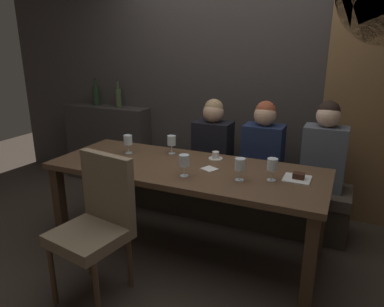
{
  "coord_description": "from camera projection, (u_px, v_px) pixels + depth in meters",
  "views": [
    {
      "loc": [
        1.15,
        -2.41,
        1.68
      ],
      "look_at": [
        0.04,
        0.04,
        0.84
      ],
      "focal_mm": 33.17,
      "sensor_mm": 36.0,
      "label": 1
    }
  ],
  "objects": [
    {
      "name": "wine_bottle_dark_red",
      "position": [
        96.0,
        95.0,
        4.32
      ],
      "size": [
        0.08,
        0.08,
        0.33
      ],
      "color": "black",
      "rests_on": "back_counter"
    },
    {
      "name": "folded_napkin",
      "position": [
        209.0,
        169.0,
        2.75
      ],
      "size": [
        0.14,
        0.14,
        0.01
      ],
      "primitive_type": "cube",
      "rotation": [
        0.0,
        0.0,
        -0.44
      ],
      "color": "silver",
      "rests_on": "dining_table"
    },
    {
      "name": "dessert_plate",
      "position": [
        298.0,
        178.0,
        2.55
      ],
      "size": [
        0.19,
        0.19,
        0.05
      ],
      "color": "white",
      "rests_on": "dining_table"
    },
    {
      "name": "wine_glass_end_right",
      "position": [
        128.0,
        140.0,
        3.13
      ],
      "size": [
        0.08,
        0.08,
        0.16
      ],
      "color": "silver",
      "rests_on": "dining_table"
    },
    {
      "name": "chair_near_side",
      "position": [
        97.0,
        218.0,
        2.37
      ],
      "size": [
        0.51,
        0.51,
        0.98
      ],
      "color": "brown",
      "rests_on": "ground"
    },
    {
      "name": "back_counter",
      "position": [
        109.0,
        144.0,
        4.42
      ],
      "size": [
        1.1,
        0.28,
        0.95
      ],
      "primitive_type": "cube",
      "color": "#2F2B29",
      "rests_on": "ground"
    },
    {
      "name": "banquette_bench",
      "position": [
        215.0,
        193.0,
        3.59
      ],
      "size": [
        2.5,
        0.44,
        0.45
      ],
      "color": "#312A23",
      "rests_on": "ground"
    },
    {
      "name": "dining_table",
      "position": [
        185.0,
        177.0,
        2.85
      ],
      "size": [
        2.2,
        0.84,
        0.74
      ],
      "color": "#493422",
      "rests_on": "ground"
    },
    {
      "name": "wine_glass_end_left",
      "position": [
        184.0,
        161.0,
        2.58
      ],
      "size": [
        0.08,
        0.08,
        0.16
      ],
      "color": "silver",
      "rests_on": "dining_table"
    },
    {
      "name": "ground",
      "position": [
        186.0,
        247.0,
        3.05
      ],
      "size": [
        9.0,
        9.0,
        0.0
      ],
      "primitive_type": "plane",
      "color": "#382D26"
    },
    {
      "name": "wine_glass_center_front",
      "position": [
        272.0,
        165.0,
        2.5
      ],
      "size": [
        0.08,
        0.08,
        0.16
      ],
      "color": "silver",
      "rests_on": "dining_table"
    },
    {
      "name": "wine_bottle_pale_label",
      "position": [
        118.0,
        97.0,
        4.19
      ],
      "size": [
        0.08,
        0.08,
        0.33
      ],
      "color": "#384728",
      "rests_on": "back_counter"
    },
    {
      "name": "diner_redhead",
      "position": [
        213.0,
        139.0,
        3.44
      ],
      "size": [
        0.36,
        0.24,
        0.73
      ],
      "color": "black",
      "rests_on": "banquette_bench"
    },
    {
      "name": "wine_glass_far_left",
      "position": [
        172.0,
        141.0,
        3.12
      ],
      "size": [
        0.08,
        0.08,
        0.16
      ],
      "color": "silver",
      "rests_on": "dining_table"
    },
    {
      "name": "wine_glass_near_right",
      "position": [
        240.0,
        165.0,
        2.51
      ],
      "size": [
        0.08,
        0.08,
        0.16
      ],
      "color": "silver",
      "rests_on": "dining_table"
    },
    {
      "name": "arched_door",
      "position": [
        380.0,
        81.0,
        3.11
      ],
      "size": [
        0.9,
        0.05,
        2.55
      ],
      "color": "brown",
      "rests_on": "ground"
    },
    {
      "name": "diner_far_end",
      "position": [
        325.0,
        148.0,
        3.04
      ],
      "size": [
        0.36,
        0.24,
        0.77
      ],
      "color": "#4C515B",
      "rests_on": "banquette_bench"
    },
    {
      "name": "espresso_cup",
      "position": [
        216.0,
        156.0,
        3.0
      ],
      "size": [
        0.12,
        0.12,
        0.06
      ],
      "color": "white",
      "rests_on": "dining_table"
    },
    {
      "name": "back_wall_tiled",
      "position": [
        236.0,
        61.0,
        3.66
      ],
      "size": [
        6.0,
        0.12,
        3.0
      ],
      "primitive_type": "cube",
      "color": "#383330",
      "rests_on": "ground"
    },
    {
      "name": "diner_bearded",
      "position": [
        263.0,
        144.0,
        3.24
      ],
      "size": [
        0.36,
        0.24,
        0.74
      ],
      "color": "#192342",
      "rests_on": "banquette_bench"
    }
  ]
}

